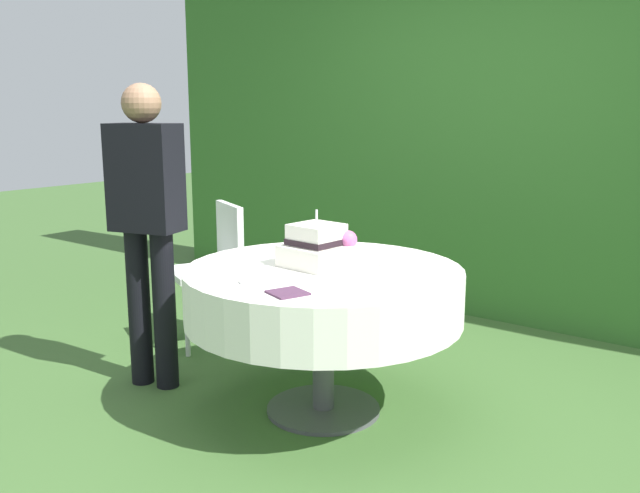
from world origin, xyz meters
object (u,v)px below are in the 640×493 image
object	(u,v)px
napkin_stack	(288,293)
serving_plate_right	(360,249)
serving_plate_left	(254,281)
garden_chair	(215,260)
cake_table	(323,294)
serving_plate_far	(394,265)
wedding_cake	(318,247)
serving_plate_near	(382,276)
standing_person	(147,216)

from	to	relation	value
napkin_stack	serving_plate_right	bearing A→B (deg)	105.49
serving_plate_left	garden_chair	xyz separation A→B (m)	(-1.07, 0.80, -0.20)
cake_table	serving_plate_far	distance (m)	0.37
serving_plate_far	garden_chair	distance (m)	1.41
serving_plate_far	napkin_stack	world-z (taller)	serving_plate_far
serving_plate_far	garden_chair	world-z (taller)	garden_chair
serving_plate_right	napkin_stack	world-z (taller)	serving_plate_right
wedding_cake	serving_plate_near	distance (m)	0.38
serving_plate_right	garden_chair	bearing A→B (deg)	-177.53
cake_table	wedding_cake	distance (m)	0.23
cake_table	standing_person	size ratio (longest dim) A/B	0.83
serving_plate_near	standing_person	bearing A→B (deg)	-166.61
serving_plate_right	standing_person	bearing A→B (deg)	-139.11
cake_table	standing_person	world-z (taller)	standing_person
serving_plate_right	garden_chair	distance (m)	1.08
serving_plate_left	standing_person	world-z (taller)	standing_person
wedding_cake	standing_person	world-z (taller)	standing_person
cake_table	serving_plate_left	size ratio (longest dim) A/B	10.17
serving_plate_near	serving_plate_left	distance (m)	0.57
cake_table	garden_chair	bearing A→B (deg)	161.03
serving_plate_near	serving_plate_right	world-z (taller)	same
napkin_stack	standing_person	size ratio (longest dim) A/B	0.09
garden_chair	serving_plate_right	bearing A→B (deg)	2.47
wedding_cake	serving_plate_left	bearing A→B (deg)	-94.36
serving_plate_right	garden_chair	size ratio (longest dim) A/B	0.14
wedding_cake	serving_plate_far	distance (m)	0.38
cake_table	serving_plate_left	bearing A→B (deg)	-100.80
wedding_cake	serving_plate_left	world-z (taller)	wedding_cake
serving_plate_right	garden_chair	xyz separation A→B (m)	(-1.06, -0.05, -0.20)
serving_plate_left	serving_plate_right	size ratio (longest dim) A/B	1.07
serving_plate_far	garden_chair	xyz separation A→B (m)	(-1.39, 0.15, -0.20)
napkin_stack	standing_person	world-z (taller)	standing_person
serving_plate_near	serving_plate_right	bearing A→B (deg)	133.42
serving_plate_near	serving_plate_right	distance (m)	0.59
serving_plate_left	cake_table	bearing A→B (deg)	79.20
napkin_stack	garden_chair	bearing A→B (deg)	146.95
serving_plate_left	garden_chair	distance (m)	1.35
standing_person	serving_plate_right	bearing A→B (deg)	40.89
serving_plate_far	garden_chair	size ratio (longest dim) A/B	0.15
cake_table	serving_plate_right	size ratio (longest dim) A/B	10.91
napkin_stack	garden_chair	xyz separation A→B (m)	(-1.31, 0.85, -0.19)
serving_plate_near	garden_chair	world-z (taller)	garden_chair
standing_person	serving_plate_near	bearing A→B (deg)	13.39
cake_table	serving_plate_near	distance (m)	0.35
serving_plate_right	standing_person	distance (m)	1.13
wedding_cake	serving_plate_left	xyz separation A→B (m)	(-0.03, -0.42, -0.09)
napkin_stack	standing_person	xyz separation A→B (m)	(-1.09, 0.17, 0.19)
serving_plate_far	serving_plate_right	bearing A→B (deg)	148.78
wedding_cake	garden_chair	distance (m)	1.20
serving_plate_near	serving_plate_left	xyz separation A→B (m)	(-0.40, -0.41, 0.00)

